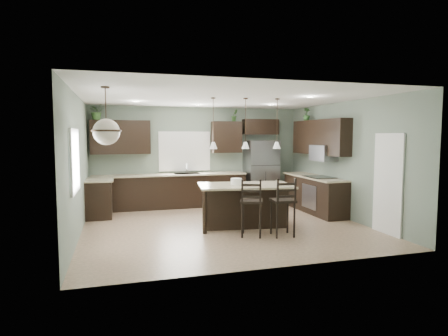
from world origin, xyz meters
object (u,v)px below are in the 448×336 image
at_px(kitchen_island, 245,205).
at_px(bar_stool_right, 283,207).
at_px(refrigerator, 261,172).
at_px(plant_back_left, 97,111).
at_px(bar_stool_center, 252,207).
at_px(serving_dish, 236,182).

distance_m(kitchen_island, bar_stool_right, 1.07).
bearing_deg(refrigerator, plant_back_left, 177.99).
relative_size(kitchen_island, bar_stool_right, 1.72).
bearing_deg(bar_stool_center, refrigerator, 87.62).
distance_m(serving_dish, bar_stool_center, 0.93).
distance_m(bar_stool_center, plant_back_left, 5.06).
distance_m(kitchen_island, bar_stool_center, 0.83).
relative_size(refrigerator, plant_back_left, 4.13).
xyz_separation_m(refrigerator, serving_dish, (-1.57, -2.52, 0.07)).
height_order(kitchen_island, bar_stool_right, bar_stool_right).
distance_m(kitchen_island, serving_dish, 0.57).
bearing_deg(serving_dish, kitchen_island, -7.89).
height_order(refrigerator, serving_dish, refrigerator).
bearing_deg(plant_back_left, kitchen_island, -40.58).
xyz_separation_m(kitchen_island, bar_stool_right, (0.45, -0.97, 0.12)).
xyz_separation_m(refrigerator, bar_stool_center, (-1.52, -3.35, -0.35)).
bearing_deg(refrigerator, bar_stool_center, -114.45).
bearing_deg(kitchen_island, bar_stool_center, -92.53).
bearing_deg(serving_dish, plant_back_left, 137.87).
height_order(refrigerator, kitchen_island, refrigerator).
distance_m(refrigerator, serving_dish, 2.97).
height_order(refrigerator, plant_back_left, plant_back_left).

